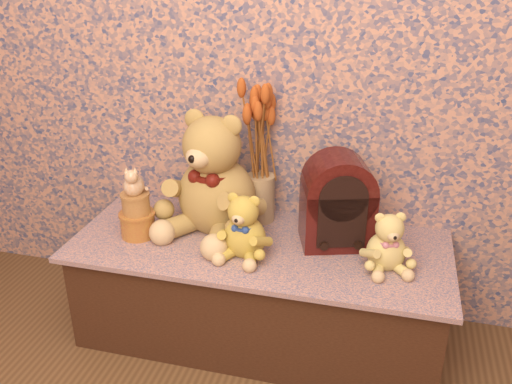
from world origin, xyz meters
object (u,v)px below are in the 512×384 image
cat_figurine (133,179)px  ceramic_vase (260,198)px  teddy_small (388,238)px  biscuit_tin_lower (138,224)px  cathedral_radio (338,200)px  teddy_large (216,167)px  teddy_medium (245,222)px

cat_figurine → ceramic_vase: bearing=13.8°
teddy_small → biscuit_tin_lower: size_ratio=1.73×
cathedral_radio → cat_figurine: (-0.76, -0.14, 0.06)m
teddy_large → cathedral_radio: bearing=12.6°
teddy_small → teddy_medium: bearing=165.1°
teddy_medium → biscuit_tin_lower: teddy_medium is taller
cathedral_radio → cat_figurine: size_ratio=2.91×
teddy_small → biscuit_tin_lower: teddy_small is taller
cat_figurine → biscuit_tin_lower: bearing=-16.8°
cathedral_radio → ceramic_vase: size_ratio=1.83×
teddy_small → ceramic_vase: bearing=135.8°
teddy_medium → cathedral_radio: bearing=33.4°
teddy_small → biscuit_tin_lower: (-0.95, -0.01, -0.07)m
biscuit_tin_lower → teddy_large: bearing=28.6°
ceramic_vase → teddy_medium: bearing=-87.7°
cathedral_radio → cat_figurine: bearing=172.7°
teddy_large → teddy_small: size_ratio=2.25×
biscuit_tin_lower → cat_figurine: bearing=180.0°
biscuit_tin_lower → cat_figurine: cat_figurine is taller
ceramic_vase → cathedral_radio: bearing=-19.6°
teddy_medium → cat_figurine: (-0.44, 0.03, 0.11)m
cathedral_radio → cat_figurine: 0.78m
biscuit_tin_lower → teddy_medium: bearing=-3.2°
teddy_small → ceramic_vase: teddy_small is taller
cathedral_radio → teddy_large: bearing=160.7°
ceramic_vase → cat_figurine: size_ratio=1.59×
teddy_small → cathedral_radio: (-0.19, 0.13, 0.06)m
cathedral_radio → cat_figurine: cathedral_radio is taller
teddy_large → teddy_small: bearing=2.5°
ceramic_vase → biscuit_tin_lower: 0.51m
ceramic_vase → cat_figurine: cat_figurine is taller
teddy_large → teddy_medium: bearing=-33.1°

